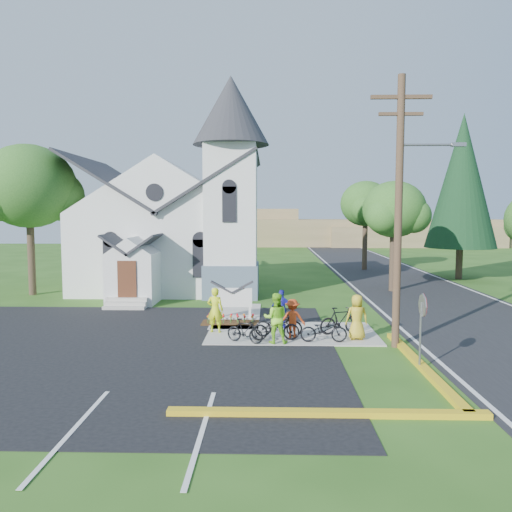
{
  "coord_description": "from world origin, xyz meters",
  "views": [
    {
      "loc": [
        0.53,
        -20.02,
        5.05
      ],
      "look_at": [
        -0.11,
        5.0,
        2.86
      ],
      "focal_mm": 35.0,
      "sensor_mm": 36.0,
      "label": 1
    }
  ],
  "objects_px": {
    "utility_pole": "(400,203)",
    "cyclist_1": "(276,318)",
    "cyclist_0": "(215,310)",
    "church_sign": "(232,298)",
    "stop_sign": "(422,315)",
    "bike_1": "(245,331)",
    "cyclist_4": "(357,317)",
    "bike_4": "(324,330)",
    "bike_3": "(340,320)",
    "bike_2": "(275,328)",
    "cyclist_3": "(292,319)",
    "cyclist_2": "(282,309)",
    "bike_0": "(279,324)"
  },
  "relations": [
    {
      "from": "bike_1",
      "to": "bike_3",
      "type": "distance_m",
      "value": 4.16
    },
    {
      "from": "utility_pole",
      "to": "stop_sign",
      "type": "relative_size",
      "value": 4.03
    },
    {
      "from": "bike_1",
      "to": "church_sign",
      "type": "bearing_deg",
      "value": 35.27
    },
    {
      "from": "cyclist_1",
      "to": "bike_3",
      "type": "distance_m",
      "value": 3.11
    },
    {
      "from": "utility_pole",
      "to": "bike_2",
      "type": "height_order",
      "value": "utility_pole"
    },
    {
      "from": "stop_sign",
      "to": "bike_2",
      "type": "distance_m",
      "value": 5.88
    },
    {
      "from": "cyclist_3",
      "to": "cyclist_4",
      "type": "xyz_separation_m",
      "value": [
        2.53,
        -0.14,
        0.11
      ]
    },
    {
      "from": "utility_pole",
      "to": "cyclist_4",
      "type": "relative_size",
      "value": 5.58
    },
    {
      "from": "stop_sign",
      "to": "cyclist_4",
      "type": "xyz_separation_m",
      "value": [
        -1.43,
        3.61,
        -0.84
      ]
    },
    {
      "from": "church_sign",
      "to": "bike_2",
      "type": "height_order",
      "value": "church_sign"
    },
    {
      "from": "utility_pole",
      "to": "bike_4",
      "type": "relative_size",
      "value": 5.55
    },
    {
      "from": "bike_2",
      "to": "church_sign",
      "type": "bearing_deg",
      "value": 21.6
    },
    {
      "from": "church_sign",
      "to": "bike_2",
      "type": "bearing_deg",
      "value": -63.52
    },
    {
      "from": "utility_pole",
      "to": "cyclist_4",
      "type": "height_order",
      "value": "utility_pole"
    },
    {
      "from": "stop_sign",
      "to": "bike_2",
      "type": "xyz_separation_m",
      "value": [
        -4.64,
        3.39,
        -1.23
      ]
    },
    {
      "from": "stop_sign",
      "to": "bike_0",
      "type": "distance_m",
      "value": 6.13
    },
    {
      "from": "cyclist_0",
      "to": "cyclist_4",
      "type": "height_order",
      "value": "cyclist_0"
    },
    {
      "from": "bike_0",
      "to": "bike_3",
      "type": "height_order",
      "value": "bike_3"
    },
    {
      "from": "utility_pole",
      "to": "cyclist_1",
      "type": "height_order",
      "value": "utility_pole"
    },
    {
      "from": "cyclist_1",
      "to": "bike_3",
      "type": "xyz_separation_m",
      "value": [
        2.69,
        1.5,
        -0.41
      ]
    },
    {
      "from": "bike_2",
      "to": "cyclist_3",
      "type": "height_order",
      "value": "cyclist_3"
    },
    {
      "from": "church_sign",
      "to": "bike_4",
      "type": "xyz_separation_m",
      "value": [
        3.86,
        -4.25,
        -0.5
      ]
    },
    {
      "from": "stop_sign",
      "to": "cyclist_4",
      "type": "bearing_deg",
      "value": 111.55
    },
    {
      "from": "bike_4",
      "to": "bike_3",
      "type": "bearing_deg",
      "value": -31.93
    },
    {
      "from": "cyclist_3",
      "to": "cyclist_2",
      "type": "bearing_deg",
      "value": -75.62
    },
    {
      "from": "cyclist_4",
      "to": "church_sign",
      "type": "bearing_deg",
      "value": -40.03
    },
    {
      "from": "utility_pole",
      "to": "church_sign",
      "type": "bearing_deg",
      "value": 144.4
    },
    {
      "from": "bike_0",
      "to": "bike_3",
      "type": "xyz_separation_m",
      "value": [
        2.56,
        0.52,
        0.06
      ]
    },
    {
      "from": "stop_sign",
      "to": "cyclist_1",
      "type": "xyz_separation_m",
      "value": [
        -4.63,
        3.0,
        -0.77
      ]
    },
    {
      "from": "cyclist_0",
      "to": "church_sign",
      "type": "bearing_deg",
      "value": -91.27
    },
    {
      "from": "utility_pole",
      "to": "cyclist_2",
      "type": "distance_m",
      "value": 6.82
    },
    {
      "from": "bike_1",
      "to": "bike_4",
      "type": "height_order",
      "value": "bike_4"
    },
    {
      "from": "cyclist_2",
      "to": "cyclist_4",
      "type": "relative_size",
      "value": 0.93
    },
    {
      "from": "utility_pole",
      "to": "cyclist_4",
      "type": "xyz_separation_m",
      "value": [
        -1.36,
        0.91,
        -4.46
      ]
    },
    {
      "from": "cyclist_3",
      "to": "utility_pole",
      "type": "bearing_deg",
      "value": 167.0
    },
    {
      "from": "bike_3",
      "to": "cyclist_4",
      "type": "distance_m",
      "value": 1.07
    },
    {
      "from": "stop_sign",
      "to": "bike_0",
      "type": "height_order",
      "value": "stop_sign"
    },
    {
      "from": "bike_1",
      "to": "bike_3",
      "type": "bearing_deg",
      "value": -44.2
    },
    {
      "from": "church_sign",
      "to": "bike_1",
      "type": "relative_size",
      "value": 1.43
    },
    {
      "from": "cyclist_1",
      "to": "cyclist_4",
      "type": "height_order",
      "value": "cyclist_1"
    },
    {
      "from": "church_sign",
      "to": "cyclist_3",
      "type": "distance_m",
      "value": 4.53
    },
    {
      "from": "utility_pole",
      "to": "cyclist_1",
      "type": "bearing_deg",
      "value": 176.24
    },
    {
      "from": "bike_3",
      "to": "cyclist_1",
      "type": "bearing_deg",
      "value": 99.56
    },
    {
      "from": "stop_sign",
      "to": "bike_1",
      "type": "bearing_deg",
      "value": 152.7
    },
    {
      "from": "cyclist_4",
      "to": "bike_1",
      "type": "bearing_deg",
      "value": 3.94
    },
    {
      "from": "utility_pole",
      "to": "bike_2",
      "type": "relative_size",
      "value": 5.24
    },
    {
      "from": "bike_3",
      "to": "bike_2",
      "type": "bearing_deg",
      "value": 92.74
    },
    {
      "from": "stop_sign",
      "to": "bike_3",
      "type": "height_order",
      "value": "stop_sign"
    },
    {
      "from": "cyclist_1",
      "to": "bike_2",
      "type": "relative_size",
      "value": 1.01
    },
    {
      "from": "bike_0",
      "to": "bike_3",
      "type": "distance_m",
      "value": 2.61
    }
  ]
}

